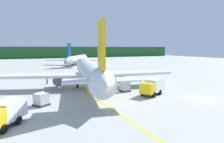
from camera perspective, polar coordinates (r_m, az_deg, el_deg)
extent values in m
cube|color=#A8A8A3|center=(76.13, -4.30, 0.46)|extent=(240.00, 320.00, 0.20)
cube|color=#1E5123|center=(168.44, -15.75, 5.26)|extent=(216.00, 6.00, 9.07)
cylinder|color=silver|center=(43.33, -6.54, 0.43)|extent=(11.43, 35.98, 3.80)
cone|color=silver|center=(62.38, -8.32, 2.33)|extent=(4.04, 3.12, 3.61)
cone|color=silver|center=(24.04, -1.82, -3.68)|extent=(3.84, 3.82, 3.23)
cube|color=#192333|center=(60.13, -8.19, 2.99)|extent=(3.67, 3.04, 0.60)
cube|color=silver|center=(41.50, -18.90, -1.10)|extent=(16.70, 9.60, 0.50)
cylinder|color=slate|center=(43.22, -14.96, -2.27)|extent=(2.84, 3.60, 2.20)
cube|color=silver|center=(43.34, 5.85, -0.45)|extent=(16.43, 6.55, 0.50)
cylinder|color=slate|center=(44.47, 1.75, -1.79)|extent=(2.84, 3.60, 2.20)
cube|color=#F2B20C|center=(26.70, -3.08, 7.60)|extent=(1.30, 4.37, 6.50)
cube|color=silver|center=(27.05, -3.02, -2.51)|extent=(10.84, 5.36, 0.24)
cube|color=#F2B20C|center=(43.46, -6.52, -0.94)|extent=(10.48, 32.42, 0.36)
cylinder|color=black|center=(57.22, -7.88, -1.03)|extent=(0.58, 1.15, 1.10)
cylinder|color=gray|center=(57.11, -7.90, -0.23)|extent=(0.20, 0.20, 0.50)
cylinder|color=black|center=(42.10, -9.81, -3.88)|extent=(0.58, 1.15, 1.10)
cylinder|color=gray|center=(41.96, -9.83, -2.80)|extent=(0.20, 0.20, 0.50)
cylinder|color=black|center=(42.63, -2.80, -3.65)|extent=(0.58, 1.15, 1.10)
cylinder|color=gray|center=(42.49, -2.80, -2.59)|extent=(0.20, 0.20, 0.50)
cylinder|color=white|center=(98.85, -9.74, 3.61)|extent=(17.48, 28.24, 3.21)
cone|color=white|center=(114.67, -7.80, 4.07)|extent=(3.65, 3.25, 3.05)
cone|color=white|center=(82.85, -12.48, 3.19)|extent=(3.70, 3.69, 2.73)
cube|color=#192333|center=(112.82, -8.00, 4.39)|extent=(3.37, 3.10, 0.51)
cube|color=white|center=(99.41, -14.30, 3.19)|extent=(13.43, 11.06, 0.42)
cylinder|color=slate|center=(100.22, -12.75, 2.68)|extent=(2.93, 3.27, 1.86)
cube|color=white|center=(95.66, -5.46, 3.24)|extent=(14.05, 8.99, 0.42)
cylinder|color=slate|center=(97.63, -6.65, 2.70)|extent=(2.93, 3.27, 1.86)
cube|color=navy|center=(85.23, -12.04, 6.00)|extent=(2.06, 3.41, 5.50)
cube|color=white|center=(85.37, -11.98, 3.30)|extent=(9.02, 6.61, 0.20)
cube|color=navy|center=(98.90, -9.73, 3.10)|extent=(15.88, 25.50, 0.30)
cylinder|color=black|center=(110.26, -8.28, 2.66)|extent=(0.71, 0.96, 0.93)
cylinder|color=gray|center=(110.21, -8.28, 3.01)|extent=(0.17, 0.17, 0.42)
cylinder|color=black|center=(98.34, -11.13, 2.11)|extent=(0.71, 0.96, 0.93)
cylinder|color=gray|center=(98.29, -11.14, 2.50)|extent=(0.17, 0.17, 0.42)
cylinder|color=black|center=(97.28, -8.63, 2.11)|extent=(0.71, 0.96, 0.93)
cylinder|color=gray|center=(97.23, -8.64, 2.51)|extent=(0.17, 0.17, 0.42)
cube|color=white|center=(24.79, -27.29, -9.61)|extent=(3.79, 4.15, 1.98)
cube|color=#262628|center=(24.43, -28.43, -12.55)|extent=(4.25, 5.28, 0.16)
cylinder|color=black|center=(22.72, -28.47, -14.18)|extent=(0.73, 0.90, 0.90)
cylinder|color=black|center=(24.50, -25.02, -12.47)|extent=(0.73, 0.90, 0.90)
cylinder|color=black|center=(25.77, -29.15, -11.75)|extent=(0.73, 0.90, 0.90)
cube|color=yellow|center=(34.25, 10.07, -4.71)|extent=(2.63, 2.79, 1.80)
cube|color=#192333|center=(33.44, 9.42, -4.35)|extent=(0.95, 1.66, 0.94)
cube|color=white|center=(36.63, 12.01, -3.72)|extent=(4.26, 3.67, 2.16)
cube|color=#262628|center=(36.06, 11.36, -5.75)|extent=(5.53, 3.95, 0.16)
cylinder|color=black|center=(34.27, 11.91, -6.55)|extent=(0.92, 0.67, 0.90)
cylinder|color=black|center=(35.23, 8.65, -6.11)|extent=(0.92, 0.67, 0.90)
cylinder|color=black|center=(36.44, 13.54, -5.79)|extent=(0.92, 0.67, 0.90)
cylinder|color=black|center=(37.33, 10.43, -5.41)|extent=(0.92, 0.67, 0.90)
cube|color=#333338|center=(38.25, 3.69, -5.48)|extent=(1.95, 1.95, 0.30)
cube|color=silver|center=(38.05, 3.70, -4.03)|extent=(1.72, 1.72, 1.67)
cube|color=silver|center=(38.25, 4.31, -2.94)|extent=(0.87, 1.58, 0.55)
cube|color=#333338|center=(30.79, -19.42, -8.89)|extent=(2.51, 2.51, 0.30)
cube|color=silver|center=(30.56, -19.49, -7.27)|extent=(2.23, 2.23, 1.50)
cube|color=silver|center=(30.85, -20.21, -6.03)|extent=(1.69, 1.46, 0.58)
cylinder|color=#191E33|center=(42.89, -14.28, -3.96)|extent=(0.14, 0.14, 0.85)
cylinder|color=#191E33|center=(42.79, -14.48, -3.99)|extent=(0.14, 0.14, 0.85)
cube|color=orange|center=(42.71, -14.41, -2.99)|extent=(0.49, 0.38, 0.64)
cube|color=silver|center=(42.70, -14.41, -2.95)|extent=(0.50, 0.39, 0.06)
sphere|color=tan|center=(42.64, -14.42, -2.41)|extent=(0.23, 0.23, 0.23)
cylinder|color=orange|center=(42.85, -14.11, -2.91)|extent=(0.09, 0.09, 0.61)
cylinder|color=orange|center=(42.56, -14.71, -2.99)|extent=(0.09, 0.09, 0.61)
cylinder|color=#191E33|center=(48.58, -18.07, -2.85)|extent=(0.14, 0.14, 0.83)
cylinder|color=#191E33|center=(48.48, -17.90, -2.87)|extent=(0.14, 0.14, 0.83)
cube|color=#CCE519|center=(48.42, -18.02, -2.01)|extent=(0.47, 0.46, 0.62)
cube|color=silver|center=(48.41, -18.02, -1.97)|extent=(0.48, 0.48, 0.06)
sphere|color=tan|center=(48.36, -18.04, -1.51)|extent=(0.22, 0.22, 0.22)
cylinder|color=#CCE519|center=(48.57, -18.28, -1.96)|extent=(0.09, 0.09, 0.59)
cylinder|color=#CCE519|center=(48.25, -17.77, -1.99)|extent=(0.09, 0.09, 0.59)
cylinder|color=#191E33|center=(32.30, -2.77, -7.27)|extent=(0.14, 0.14, 0.85)
cylinder|color=#191E33|center=(32.33, -3.08, -7.26)|extent=(0.14, 0.14, 0.85)
cube|color=orange|center=(32.14, -2.93, -5.97)|extent=(0.49, 0.41, 0.64)
cube|color=silver|center=(32.14, -2.93, -5.91)|extent=(0.50, 0.43, 0.06)
sphere|color=tan|center=(32.05, -2.94, -5.21)|extent=(0.23, 0.23, 0.23)
cylinder|color=orange|center=(32.10, -2.45, -5.93)|extent=(0.09, 0.09, 0.61)
cylinder|color=orange|center=(32.18, -3.41, -5.90)|extent=(0.09, 0.09, 0.61)
cube|color=yellow|center=(38.49, -7.43, -5.66)|extent=(0.30, 60.00, 0.01)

